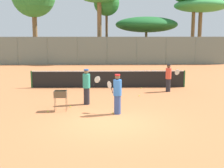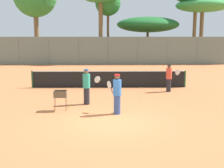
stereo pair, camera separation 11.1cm
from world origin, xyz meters
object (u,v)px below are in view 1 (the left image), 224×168
tennis_net (108,79)px  player_red_cap (169,77)px  player_yellow_shirt (117,94)px  parked_car (122,55)px  ball_cart (61,96)px  player_white_outfit (87,86)px

tennis_net → player_red_cap: size_ratio=6.04×
tennis_net → player_red_cap: 3.82m
tennis_net → player_yellow_shirt: size_ratio=5.62×
parked_car → player_red_cap: bearing=-84.9°
parked_car → tennis_net: bearing=-96.1°
player_red_cap → ball_cart: (-5.72, -4.29, -0.15)m
tennis_net → player_red_cap: bearing=-22.2°
player_white_outfit → player_yellow_shirt: size_ratio=1.00×
ball_cart → parked_car: 23.38m
player_white_outfit → parked_car: bearing=68.9°
tennis_net → player_white_outfit: 4.68m
tennis_net → parked_car: size_ratio=2.32×
player_yellow_shirt → parked_car: (1.52, 23.64, -0.24)m
ball_cart → player_white_outfit: bearing=47.5°
player_white_outfit → ball_cart: 1.64m
parked_car → player_white_outfit: bearing=-97.7°
player_yellow_shirt → ball_cart: player_yellow_shirt is taller
player_red_cap → parked_car: bearing=88.4°
player_red_cap → tennis_net: bearing=151.1°
ball_cart → player_yellow_shirt: bearing=-13.5°
player_yellow_shirt → player_red_cap: bearing=-72.6°
player_red_cap → parked_car: player_red_cap is taller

